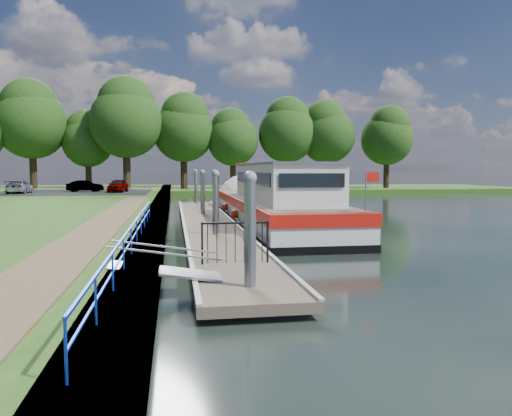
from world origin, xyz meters
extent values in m
plane|color=black|center=(0.00, 0.00, 0.00)|extent=(160.00, 160.00, 0.00)
cube|color=#473D2D|center=(-2.55, 15.00, 0.39)|extent=(1.10, 90.00, 0.78)
cube|color=#295017|center=(12.00, 52.00, 0.30)|extent=(60.00, 18.00, 0.60)
cube|color=brown|center=(-4.40, 8.00, 0.80)|extent=(1.60, 40.00, 0.05)
cube|color=black|center=(-11.00, 38.00, 0.81)|extent=(14.00, 12.00, 0.06)
cube|color=#0C2DBF|center=(-2.75, 3.00, 1.48)|extent=(0.04, 18.00, 0.04)
cube|color=#0C2DBF|center=(-2.75, 3.00, 1.12)|extent=(0.03, 18.00, 0.03)
cylinder|color=#0C2DBF|center=(-2.75, -6.00, 1.14)|extent=(0.04, 0.04, 0.72)
cylinder|color=#0C2DBF|center=(-2.75, -4.00, 1.14)|extent=(0.04, 0.04, 0.72)
cylinder|color=#0C2DBF|center=(-2.75, -2.00, 1.14)|extent=(0.04, 0.04, 0.72)
cylinder|color=#0C2DBF|center=(-2.75, 0.00, 1.14)|extent=(0.04, 0.04, 0.72)
cylinder|color=#0C2DBF|center=(-2.75, 2.00, 1.14)|extent=(0.04, 0.04, 0.72)
cylinder|color=#0C2DBF|center=(-2.75, 4.00, 1.14)|extent=(0.04, 0.04, 0.72)
cylinder|color=#0C2DBF|center=(-2.75, 6.00, 1.14)|extent=(0.04, 0.04, 0.72)
cylinder|color=#0C2DBF|center=(-2.75, 8.00, 1.14)|extent=(0.04, 0.04, 0.72)
cylinder|color=#0C2DBF|center=(-2.75, 10.00, 1.14)|extent=(0.04, 0.04, 0.72)
cylinder|color=#0C2DBF|center=(-2.75, 12.00, 1.14)|extent=(0.04, 0.04, 0.72)
cube|color=brown|center=(0.00, 13.00, 0.28)|extent=(2.50, 30.00, 0.24)
cube|color=#9EA0A3|center=(0.00, 1.00, 0.05)|extent=(2.30, 5.00, 0.30)
cube|color=#9EA0A3|center=(0.00, 9.00, 0.05)|extent=(2.30, 5.00, 0.30)
cube|color=#9EA0A3|center=(0.00, 17.00, 0.05)|extent=(2.30, 5.00, 0.30)
cube|color=#9EA0A3|center=(0.00, 25.00, 0.05)|extent=(2.30, 5.00, 0.30)
cube|color=#9EA0A3|center=(1.19, 13.00, 0.43)|extent=(0.12, 30.00, 0.06)
cube|color=#9EA0A3|center=(-1.19, 13.00, 0.43)|extent=(0.12, 30.00, 0.06)
cylinder|color=gray|center=(0.00, -0.50, 1.10)|extent=(0.26, 0.26, 3.40)
sphere|color=gray|center=(0.00, -0.50, 2.80)|extent=(0.30, 0.30, 0.30)
cylinder|color=gray|center=(0.00, 8.50, 1.10)|extent=(0.26, 0.26, 3.40)
sphere|color=gray|center=(0.00, 8.50, 2.80)|extent=(0.30, 0.30, 0.30)
cylinder|color=gray|center=(0.00, 17.50, 1.10)|extent=(0.26, 0.26, 3.40)
sphere|color=gray|center=(0.00, 17.50, 2.80)|extent=(0.30, 0.30, 0.30)
cylinder|color=gray|center=(0.00, 26.50, 1.10)|extent=(0.26, 0.26, 3.40)
sphere|color=gray|center=(0.00, 26.50, 2.80)|extent=(0.30, 0.30, 0.30)
cube|color=#A5A8AD|center=(-1.85, 0.50, 0.60)|extent=(2.58, 1.00, 0.43)
cube|color=#A5A8AD|center=(-1.85, 0.02, 1.10)|extent=(2.58, 0.04, 0.41)
cube|color=#A5A8AD|center=(-1.85, 0.98, 1.10)|extent=(2.58, 0.04, 0.41)
cube|color=black|center=(-0.90, 2.20, 0.98)|extent=(0.05, 0.05, 1.15)
cube|color=black|center=(0.90, 2.20, 0.98)|extent=(0.05, 0.05, 1.15)
cube|color=black|center=(0.00, 2.20, 1.52)|extent=(1.85, 0.05, 0.05)
cube|color=black|center=(-0.75, 2.20, 0.98)|extent=(0.02, 0.02, 1.10)
cube|color=black|center=(-0.50, 2.20, 0.98)|extent=(0.02, 0.02, 1.10)
cube|color=black|center=(-0.25, 2.20, 0.98)|extent=(0.02, 0.02, 1.10)
cube|color=black|center=(0.00, 2.20, 0.98)|extent=(0.02, 0.02, 1.10)
cube|color=black|center=(0.25, 2.20, 0.98)|extent=(0.02, 0.02, 1.10)
cube|color=black|center=(0.50, 2.20, 0.98)|extent=(0.02, 0.02, 1.10)
cube|color=black|center=(0.75, 2.20, 0.98)|extent=(0.02, 0.02, 1.10)
cube|color=black|center=(3.60, 15.33, 0.02)|extent=(4.00, 20.00, 0.55)
cube|color=silver|center=(3.60, 15.33, 0.62)|extent=(3.96, 19.90, 0.65)
cube|color=red|center=(3.60, 15.33, 1.18)|extent=(4.04, 20.00, 0.48)
cube|color=brown|center=(3.60, 15.33, 1.42)|extent=(3.68, 19.20, 0.04)
cone|color=silver|center=(3.60, 25.73, 0.55)|extent=(4.00, 1.50, 4.00)
cube|color=silver|center=(3.60, 12.83, 2.30)|extent=(3.00, 11.00, 1.75)
cube|color=gray|center=(3.60, 12.83, 3.22)|extent=(3.10, 11.20, 0.10)
cube|color=black|center=(2.08, 12.83, 2.55)|extent=(0.04, 10.00, 0.55)
cube|color=black|center=(5.12, 12.83, 2.55)|extent=(0.04, 10.00, 0.55)
cube|color=black|center=(3.60, 18.38, 2.55)|extent=(2.60, 0.04, 0.55)
cube|color=black|center=(3.60, 7.28, 2.55)|extent=(2.60, 0.04, 0.55)
cube|color=red|center=(3.60, 18.03, 3.30)|extent=(3.20, 1.60, 0.06)
cylinder|color=gray|center=(5.10, 5.63, 2.15)|extent=(0.05, 0.05, 1.50)
cube|color=red|center=(5.35, 5.63, 2.70)|extent=(0.50, 0.02, 0.35)
sphere|color=red|center=(1.48, 9.33, 0.65)|extent=(0.44, 0.44, 0.44)
sphere|color=red|center=(1.48, 14.33, 0.65)|extent=(0.44, 0.44, 0.44)
sphere|color=red|center=(1.48, 19.33, 0.65)|extent=(0.44, 0.44, 0.44)
imported|color=#594C47|center=(2.40, 9.76, 2.30)|extent=(0.54, 0.70, 1.72)
cylinder|color=#332316|center=(-17.49, 49.36, 2.70)|extent=(0.83, 0.83, 4.21)
sphere|color=#193810|center=(-17.49, 49.36, 8.08)|extent=(7.95, 7.95, 7.95)
sphere|color=#193810|center=(-17.71, 49.47, 10.07)|extent=(6.31, 6.31, 6.31)
cylinder|color=#332316|center=(-11.50, 49.87, 2.15)|extent=(0.70, 0.70, 3.10)
sphere|color=#193810|center=(-11.50, 49.87, 6.11)|extent=(5.85, 5.85, 5.85)
sphere|color=#193810|center=(-11.67, 50.04, 7.57)|extent=(4.65, 4.65, 4.65)
cylinder|color=#332316|center=(-6.89, 47.36, 2.75)|extent=(0.84, 0.84, 4.29)
sphere|color=#193810|center=(-6.89, 47.36, 8.23)|extent=(8.10, 8.10, 8.10)
sphere|color=#193810|center=(-6.84, 47.51, 10.25)|extent=(6.44, 6.44, 6.44)
cylinder|color=#332316|center=(-0.41, 49.36, 2.52)|extent=(0.79, 0.79, 3.83)
sphere|color=#193810|center=(-0.41, 49.36, 7.42)|extent=(7.24, 7.24, 7.24)
sphere|color=#193810|center=(-0.22, 49.13, 9.23)|extent=(5.75, 5.75, 5.75)
cylinder|color=#332316|center=(5.49, 49.09, 2.23)|extent=(0.72, 0.72, 3.26)
sphere|color=#193810|center=(5.49, 49.09, 6.40)|extent=(6.16, 6.16, 6.16)
sphere|color=#193810|center=(5.30, 49.34, 7.93)|extent=(4.89, 4.89, 4.89)
cylinder|color=#332316|center=(12.25, 49.38, 2.49)|extent=(0.78, 0.78, 3.77)
sphere|color=#193810|center=(12.25, 49.38, 7.31)|extent=(7.13, 7.13, 7.13)
sphere|color=#193810|center=(12.38, 49.62, 9.09)|extent=(5.66, 5.66, 5.66)
cylinder|color=#332316|center=(17.42, 49.40, 2.42)|extent=(0.77, 0.77, 3.65)
sphere|color=#193810|center=(17.42, 49.40, 7.09)|extent=(6.89, 6.89, 6.89)
sphere|color=#193810|center=(17.07, 49.41, 8.81)|extent=(5.47, 5.47, 5.47)
cylinder|color=#332316|center=(24.52, 47.52, 2.30)|extent=(0.74, 0.74, 3.41)
sphere|color=#193810|center=(24.52, 47.52, 6.66)|extent=(6.43, 6.43, 6.43)
sphere|color=#193810|center=(24.75, 47.30, 8.26)|extent=(5.11, 5.11, 5.11)
imported|color=#999999|center=(-6.76, 36.57, 1.44)|extent=(1.83, 3.70, 1.21)
imported|color=#999999|center=(-9.85, 37.50, 1.37)|extent=(3.36, 1.56, 1.07)
imported|color=#999999|center=(-15.06, 35.55, 1.41)|extent=(1.67, 3.97, 1.14)
camera|label=1|loc=(-1.64, -11.22, 3.00)|focal=35.00mm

